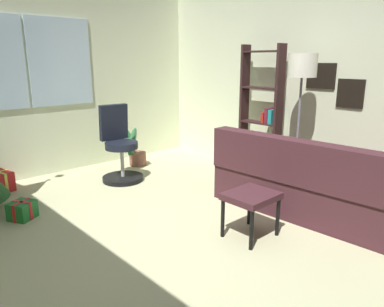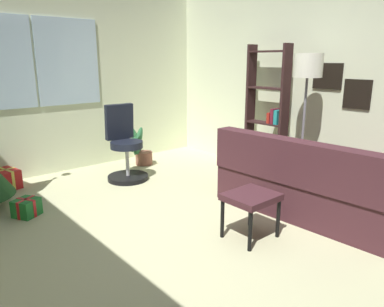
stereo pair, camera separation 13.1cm
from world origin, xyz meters
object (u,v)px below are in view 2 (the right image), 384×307
Objects in this scene: gift_box_green at (27,208)px; potted_plant at (140,150)px; couch at (327,187)px; bookshelf at (267,119)px; footstool at (251,200)px; gift_box_red at (7,179)px; office_chair at (125,150)px; floor_lamp at (307,76)px.

potted_plant is at bearing 23.37° from gift_box_green.
couch is at bearing -79.54° from potted_plant.
gift_box_green is 0.17× the size of bookshelf.
footstool is 3.26m from gift_box_red.
gift_box_red is (-1.36, 2.95, -0.25)m from footstool.
bookshelf reaches higher than office_chair.
office_chair is at bearing 113.48° from couch.
office_chair reaches higher than potted_plant.
couch is 3.95m from gift_box_red.
office_chair reaches higher than couch.
floor_lamp is at bearing 56.78° from couch.
floor_lamp is at bearing -107.52° from bookshelf.
floor_lamp is (-0.24, -0.75, 0.63)m from bookshelf.
footstool reaches higher than gift_box_red.
footstool is 2.38m from gift_box_green.
office_chair is (0.02, 2.28, 0.04)m from footstool.
bookshelf is (3.05, -1.77, 0.68)m from gift_box_red.
office_chair is at bearing 89.52° from footstool.
bookshelf is 2.82× the size of potted_plant.
couch is 4.41× the size of footstool.
potted_plant is at bearing 111.80° from floor_lamp.
couch reaches higher than potted_plant.
gift_box_green is 1.55m from office_chair.
bookshelf is (1.70, 1.18, 0.43)m from footstool.
footstool is at bearing 171.68° from couch.
bookshelf is 1.01m from floor_lamp.
potted_plant is (-1.15, 1.55, -0.55)m from bookshelf.
potted_plant is (0.52, 0.45, -0.16)m from office_chair.
potted_plant is (1.90, -0.22, 0.12)m from gift_box_red.
office_chair reaches higher than footstool.
gift_box_red is at bearing 128.02° from couch.
floor_lamp is at bearing -26.39° from gift_box_green.
footstool is at bearing -163.53° from floor_lamp.
gift_box_green is at bearing -156.63° from potted_plant.
couch reaches higher than footstool.
floor_lamp is 2.74m from potted_plant.
couch reaches higher than gift_box_green.
gift_box_green is 2.17m from potted_plant.
footstool is (-1.08, 0.16, 0.08)m from couch.
bookshelf is at bearing -33.18° from office_chair.
couch is 2.94m from potted_plant.
couch is at bearing -123.22° from floor_lamp.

